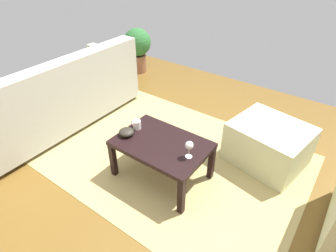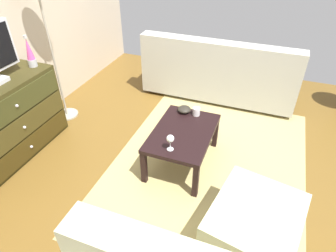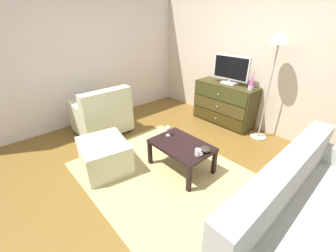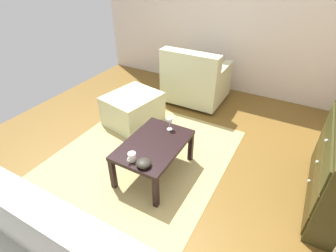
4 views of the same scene
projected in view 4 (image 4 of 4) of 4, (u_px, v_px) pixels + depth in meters
The scene contains 9 objects.
ground_plane at pixel (156, 164), 3.03m from camera, with size 5.21×4.71×0.05m, color brown.
wall_plain_left at pixel (233, 9), 4.00m from camera, with size 0.12×4.71×2.61m, color beige.
area_rug at pixel (131, 167), 2.95m from camera, with size 2.60×1.90×0.01m, color tan.
coffee_table at pixel (154, 147), 2.69m from camera, with size 0.83×0.57×0.41m.
wine_glass at pixel (170, 120), 2.81m from camera, with size 0.07×0.07×0.16m.
mug at pixel (132, 157), 2.42m from camera, with size 0.11×0.08×0.08m.
bowl_decorative at pixel (144, 163), 2.37m from camera, with size 0.14×0.14×0.06m, color #29251E.
armchair at pixel (195, 81), 4.07m from camera, with size 0.80×0.89×0.88m.
ottoman at pixel (133, 109), 3.62m from camera, with size 0.70×0.60×0.43m, color beige.
Camera 4 is at (1.91, 1.22, 2.04)m, focal length 27.75 mm.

